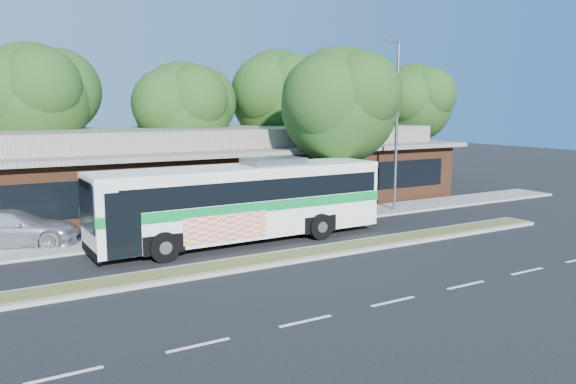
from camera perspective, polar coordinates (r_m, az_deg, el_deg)
name	(u,v)px	position (r m, az deg, el deg)	size (l,w,h in m)	color
ground	(302,261)	(20.72, 1.46, -7.05)	(120.00, 120.00, 0.00)	black
median_strip	(294,256)	(21.19, 0.60, -6.48)	(26.00, 1.10, 0.15)	#535A26
sidewalk	(230,228)	(26.20, -5.95, -3.64)	(44.00, 2.60, 0.12)	gray
plaza_building	(180,170)	(31.92, -10.93, 2.21)	(33.20, 11.20, 4.45)	#562E1B
lamp_post	(396,120)	(30.51, 10.93, 7.15)	(0.93, 0.18, 9.07)	slate
tree_bg_b	(41,97)	(33.33, -23.83, 8.82)	(6.69, 6.00, 9.00)	black
tree_bg_c	(189,107)	(34.23, -10.07, 8.47)	(6.24, 5.60, 8.26)	black
tree_bg_d	(283,95)	(38.16, -0.54, 9.83)	(6.91, 6.20, 9.37)	black
tree_bg_e	(363,105)	(40.65, 7.59, 8.73)	(6.47, 5.80, 8.50)	black
tree_bg_f	(416,101)	(45.32, 12.89, 8.97)	(6.69, 6.00, 8.92)	black
transit_bus	(243,196)	(23.30, -4.62, -0.45)	(12.44, 3.06, 3.48)	white
sedan	(11,228)	(25.25, -26.34, -3.30)	(2.17, 5.34, 1.55)	silver
sidewalk_tree	(345,103)	(28.80, 5.76, 8.97)	(6.50, 5.83, 8.57)	black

